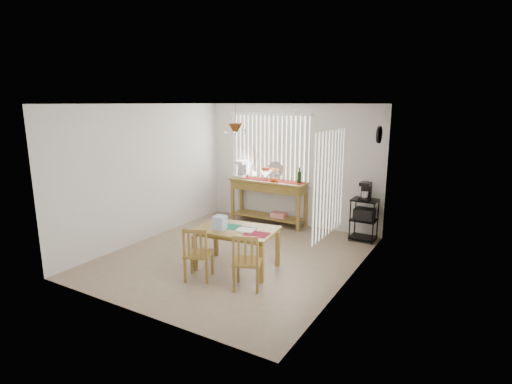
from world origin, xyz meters
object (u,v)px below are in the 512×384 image
Objects in this scene: wire_cart at (364,216)px; cart_items at (366,191)px; chair_left at (198,254)px; chair_right at (247,262)px; sideboard at (269,191)px; dining_table at (237,233)px.

cart_items reaches higher than wire_cart.
chair_right is (0.80, 0.11, 0.00)m from chair_left.
wire_cart is at bearing 73.57° from chair_right.
sideboard is 2.13m from cart_items.
chair_left is 0.80m from chair_right.
chair_left reaches higher than dining_table.
sideboard reaches higher than wire_cart.
sideboard is 3.23m from chair_right.
wire_cart is 0.48m from cart_items.
dining_table is at bearing -120.29° from cart_items.
wire_cart is at bearing -90.00° from cart_items.
chair_left reaches higher than wire_cart.
sideboard is 2.07× the size of chair_left.
dining_table is (-1.39, -2.38, -0.38)m from cart_items.
sideboard is at bearing 98.55° from chair_left.
cart_items reaches higher than sideboard.
dining_table is (-1.39, -2.37, 0.10)m from wire_cart.
cart_items is at bearing -0.99° from sideboard.
chair_left is (-0.27, -0.65, -0.18)m from dining_table.
sideboard is at bearing 113.03° from chair_right.
cart_items is at bearing 73.62° from chair_right.
cart_items is at bearing 90.00° from wire_cart.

